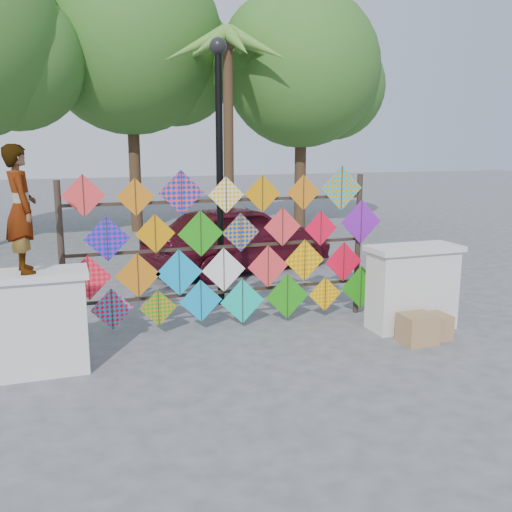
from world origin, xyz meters
name	(u,v)px	position (x,y,z in m)	size (l,w,h in m)	color
ground	(239,343)	(0.00, 0.00, 0.00)	(80.00, 80.00, 0.00)	gray
parapet_left	(31,322)	(-2.70, -0.20, 0.65)	(1.40, 0.65, 1.28)	silver
parapet_right	(412,287)	(2.70, -0.20, 0.65)	(1.40, 0.65, 1.28)	silver
kite_rack	(231,250)	(0.12, 0.73, 1.20)	(4.99, 0.24, 2.44)	#2F241A
tree_mid	(133,42)	(0.11, 11.03, 5.77)	(6.30, 5.60, 8.61)	#4B3720
tree_east	(304,70)	(5.09, 9.53, 4.99)	(5.40, 4.80, 7.42)	#4B3720
palm_tree	(228,60)	(2.20, 8.00, 4.95)	(3.62, 3.62, 5.83)	#4B3720
vendor_woman	(21,209)	(-2.71, -0.20, 2.03)	(0.55, 0.36, 1.50)	#99999E
sedan	(239,237)	(1.42, 4.52, 0.74)	(1.75, 4.35, 1.48)	#4F0D1A
lamppost	(219,149)	(0.30, 2.00, 2.69)	(0.28, 0.28, 4.46)	black
cardboard_box_near	(417,329)	(2.40, -0.81, 0.21)	(0.47, 0.42, 0.42)	#A27E4E
cardboard_box_far	(433,327)	(2.72, -0.73, 0.18)	(0.43, 0.39, 0.36)	#A27E4E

